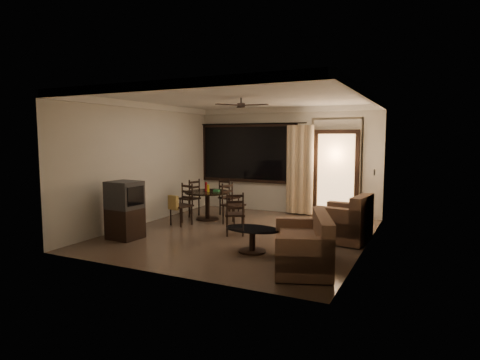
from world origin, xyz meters
The scene contains 12 objects.
ground centered at (0.00, 0.00, 0.00)m, with size 5.50×5.50×0.00m, color #7F6651.
room_shell centered at (0.59, 1.77, 1.83)m, with size 5.50×6.70×5.50m.
dining_table centered at (-1.39, 0.99, 0.55)m, with size 1.11×1.11×0.91m.
dining_chair_west centered at (-2.04, 1.21, 0.28)m, with size 0.51×0.51×0.95m.
dining_chair_east centered at (-0.58, 0.78, 0.28)m, with size 0.51×0.51×0.95m.
dining_chair_south centered at (-1.61, 0.16, 0.31)m, with size 0.51×0.55×0.95m.
dining_chair_north centered at (-1.19, 1.75, 0.28)m, with size 0.51×0.51×0.95m.
tv_cabinet centered at (-1.91, -1.35, 0.58)m, with size 0.64×0.58×1.15m.
sofa centered at (1.84, -1.54, 0.32)m, with size 1.28×1.71×0.81m.
armchair centered at (2.11, 0.30, 0.37)m, with size 1.00×1.00×0.90m.
coffee_table centered at (0.76, -1.13, 0.29)m, with size 0.98×0.59×0.43m.
side_chair centered at (-0.08, -0.13, 0.27)m, with size 0.54×0.54×0.90m.
Camera 1 is at (3.55, -7.40, 1.99)m, focal length 30.00 mm.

